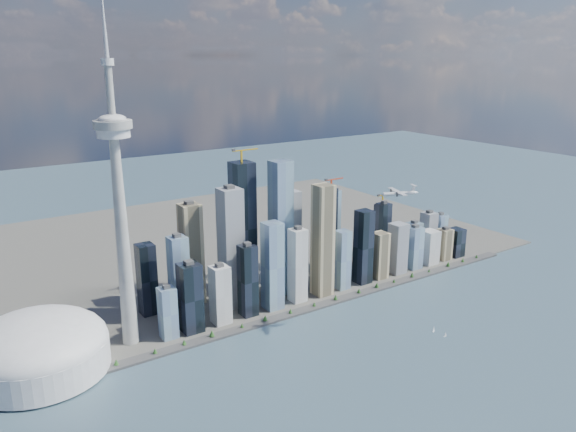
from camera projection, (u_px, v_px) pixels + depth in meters
ground at (400, 373)px, 827.45m from camera, size 4000.00×4000.00×0.00m
seawall at (303, 311)px, 1026.53m from camera, size 1100.00×22.00×4.00m
land at (198, 245)px, 1385.99m from camera, size 1400.00×900.00×3.00m
shoreline_trees at (303, 307)px, 1024.66m from camera, size 960.53×7.20×8.80m
skyscraper_cluster at (302, 247)px, 1103.97m from camera, size 736.00×142.00×282.65m
needle_tower at (119, 203)px, 849.42m from camera, size 56.00×56.00×550.50m
dome_stadium at (38, 348)px, 820.67m from camera, size 200.00×200.00×86.00m
airplane at (399, 193)px, 903.86m from camera, size 63.98×57.24×16.05m
sailboat_west at (445, 335)px, 935.87m from camera, size 6.19×2.02×8.57m
sailboat_east at (434, 330)px, 952.76m from camera, size 7.29×4.50×10.44m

